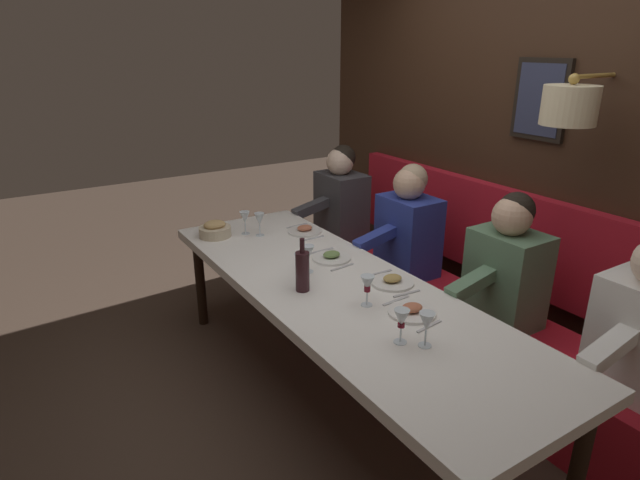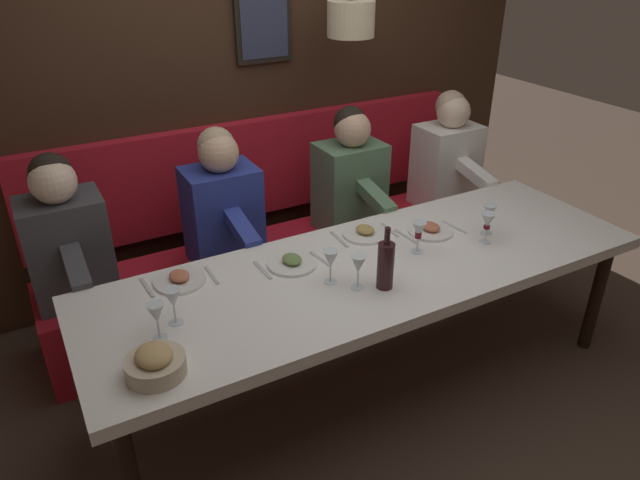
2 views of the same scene
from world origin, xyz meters
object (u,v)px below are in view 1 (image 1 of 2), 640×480
object	(u,v)px
wine_glass_4	(427,323)
wine_bottle	(302,271)
diner_middle	(408,225)
wine_glass_6	(402,320)
wine_glass_3	(308,253)
diner_far	(341,197)
diner_near	(507,265)
bread_bowl	(215,230)
wine_glass_0	(368,285)
wine_glass_2	(245,218)
wine_glass_5	(301,262)
dining_table	(338,296)
wine_glass_1	(259,220)

from	to	relation	value
wine_glass_4	wine_bottle	distance (m)	0.79
diner_middle	wine_glass_6	size ratio (longest dim) A/B	4.82
wine_glass_6	diner_middle	bearing A→B (deg)	47.55
wine_glass_3	diner_far	bearing A→B (deg)	47.57
diner_middle	wine_bottle	size ratio (longest dim) A/B	2.64
diner_near	diner_far	xyz separation A→B (m)	(0.00, 1.67, 0.00)
wine_glass_4	wine_glass_6	world-z (taller)	same
wine_glass_4	wine_glass_6	distance (m)	0.11
bread_bowl	wine_glass_6	bearing A→B (deg)	-84.11
wine_glass_0	wine_glass_6	bearing A→B (deg)	-103.81
wine_glass_0	wine_glass_2	size ratio (longest dim) A/B	1.00
wine_glass_0	wine_glass_3	world-z (taller)	same
diner_far	wine_glass_5	world-z (taller)	diner_far
dining_table	wine_glass_6	size ratio (longest dim) A/B	16.96
wine_glass_0	bread_bowl	size ratio (longest dim) A/B	0.75
wine_glass_6	wine_glass_5	bearing A→B (deg)	93.32
diner_far	wine_bottle	bearing A→B (deg)	-131.80
dining_table	wine_bottle	distance (m)	0.27
bread_bowl	wine_glass_4	bearing A→B (deg)	-82.10
diner_near	diner_far	distance (m)	1.67
diner_middle	wine_glass_1	distance (m)	1.04
dining_table	diner_near	world-z (taller)	diner_near
dining_table	wine_glass_1	size ratio (longest dim) A/B	16.96
wine_glass_5	wine_glass_6	xyz separation A→B (m)	(0.05, -0.80, -0.00)
wine_glass_3	wine_glass_6	world-z (taller)	same
wine_glass_2	bread_bowl	xyz separation A→B (m)	(-0.20, 0.07, -0.07)
wine_glass_0	wine_glass_5	size ratio (longest dim) A/B	1.00
wine_bottle	bread_bowl	distance (m)	1.06
wine_glass_1	wine_glass_2	xyz separation A→B (m)	(-0.07, 0.09, 0.00)
wine_glass_1	wine_glass_3	size ratio (longest dim) A/B	1.00
diner_near	wine_glass_2	world-z (taller)	diner_near
wine_glass_4	wine_glass_5	xyz separation A→B (m)	(-0.12, 0.88, 0.00)
wine_glass_2	bread_bowl	size ratio (longest dim) A/B	0.75
diner_far	wine_glass_6	world-z (taller)	diner_far
bread_bowl	dining_table	bearing A→B (deg)	-76.47
dining_table	diner_far	distance (m)	1.54
diner_far	wine_glass_5	distance (m)	1.49
diner_near	wine_glass_5	xyz separation A→B (m)	(-1.02, 0.59, 0.04)
diner_far	wine_bottle	size ratio (longest dim) A/B	2.64
wine_glass_6	wine_glass_2	bearing A→B (deg)	89.38
dining_table	diner_near	bearing A→B (deg)	-25.13
wine_bottle	wine_glass_4	bearing A→B (deg)	-77.41
wine_glass_4	wine_bottle	bearing A→B (deg)	102.59
diner_far	wine_glass_4	bearing A→B (deg)	-114.48
wine_glass_3	wine_bottle	size ratio (longest dim) A/B	0.55
bread_bowl	wine_glass_2	bearing A→B (deg)	-18.50
diner_far	bread_bowl	world-z (taller)	diner_far
wine_glass_2	wine_bottle	xyz separation A→B (m)	(-0.12, -0.99, -0.00)
dining_table	wine_glass_0	world-z (taller)	wine_glass_0
diner_middle	wine_glass_0	world-z (taller)	diner_middle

